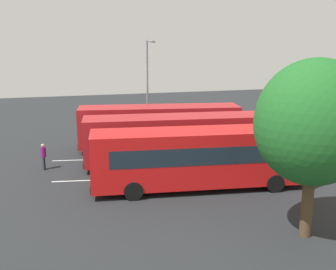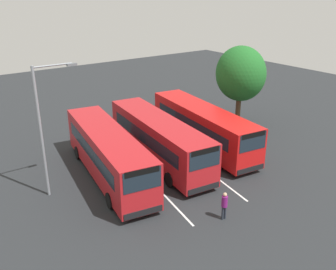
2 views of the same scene
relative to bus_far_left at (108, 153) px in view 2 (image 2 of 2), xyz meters
name	(u,v)px [view 2 (image 2 of 2)]	position (x,y,z in m)	size (l,w,h in m)	color
ground_plane	(163,160)	(0.03, 4.18, -1.70)	(71.60, 71.60, 0.00)	#232628
bus_far_left	(108,153)	(0.00, 0.00, 0.00)	(11.46, 4.14, 3.09)	#AD191E
bus_center_left	(159,138)	(-0.07, 3.95, 0.00)	(11.43, 3.68, 3.09)	#AD191E
bus_center_right	(203,126)	(-0.14, 8.04, 0.00)	(11.44, 3.77, 3.09)	red
pedestrian	(224,204)	(7.80, 2.65, -0.77)	(0.35, 0.35, 1.59)	#232833
street_lamp	(44,124)	(-0.07, -3.71, 2.71)	(0.21, 2.50, 7.65)	gray
depot_tree	(241,74)	(-2.27, 14.03, 2.82)	(4.49, 4.04, 6.90)	#4C3823
lane_stripe_outer_left	(138,168)	(0.03, 2.17, -1.70)	(14.87, 0.12, 0.01)	silver
lane_stripe_inner_left	(185,153)	(0.03, 6.20, -1.70)	(14.87, 0.12, 0.01)	silver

